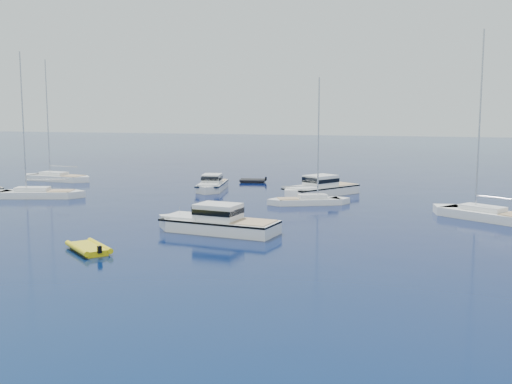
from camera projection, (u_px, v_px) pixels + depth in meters
ground at (125, 313)px, 27.06m from camera, size 400.00×400.00×0.00m
motor_cruiser_centre at (216, 232)px, 45.22m from camera, size 10.67×4.38×2.72m
motor_cruiser_distant at (319, 195)px, 64.80m from camera, size 8.29×10.61×2.76m
motor_cruiser_horizon at (212, 190)px, 69.21m from camera, size 4.42×9.12×2.30m
sailboat_mid_r at (487, 220)px, 50.32m from camera, size 10.74×8.34×16.10m
sailboat_mid_l at (37, 198)px, 63.18m from camera, size 10.84×5.86×15.44m
sailboat_centre at (309, 204)px, 58.65m from camera, size 8.65×5.66×12.53m
sailboat_far_l at (57, 181)px, 78.55m from camera, size 11.10×3.93×15.97m
tender_yellow at (89, 251)px, 38.95m from camera, size 4.61×4.32×0.95m
tender_grey_far at (253, 183)px, 76.45m from camera, size 3.61×2.41×0.95m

